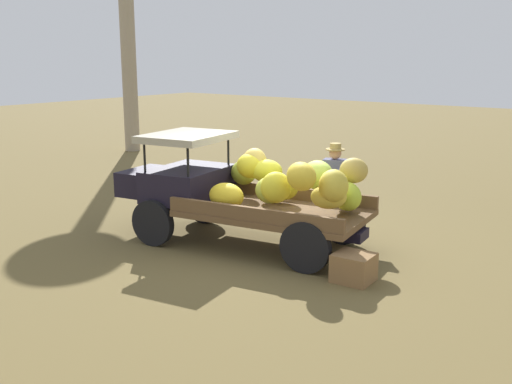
{
  "coord_description": "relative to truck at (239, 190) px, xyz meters",
  "views": [
    {
      "loc": [
        -5.84,
        8.06,
        3.18
      ],
      "look_at": [
        0.05,
        0.22,
        0.94
      ],
      "focal_mm": 42.37,
      "sensor_mm": 36.0,
      "label": 1
    }
  ],
  "objects": [
    {
      "name": "ground_plane",
      "position": [
        -0.39,
        -0.25,
        -0.93
      ],
      "size": [
        60.0,
        60.0,
        0.0
      ],
      "primitive_type": "plane",
      "color": "brown"
    },
    {
      "name": "wooden_crate",
      "position": [
        -2.44,
        0.45,
        -0.73
      ],
      "size": [
        0.57,
        0.53,
        0.41
      ],
      "primitive_type": "cube",
      "rotation": [
        0.0,
        0.0,
        0.05
      ],
      "color": "olive",
      "rests_on": "ground"
    },
    {
      "name": "farmer",
      "position": [
        -1.0,
        -1.48,
        0.0
      ],
      "size": [
        0.54,
        0.5,
        1.64
      ],
      "rotation": [
        0.0,
        0.0,
        1.86
      ],
      "color": "#4D5166",
      "rests_on": "ground"
    },
    {
      "name": "truck",
      "position": [
        0.0,
        0.0,
        0.0
      ],
      "size": [
        4.61,
        2.3,
        1.83
      ],
      "rotation": [
        0.0,
        0.0,
        0.16
      ],
      "color": "black",
      "rests_on": "ground"
    }
  ]
}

